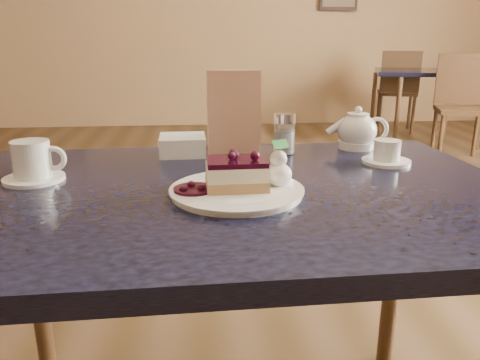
{
  "coord_description": "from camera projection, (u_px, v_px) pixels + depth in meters",
  "views": [
    {
      "loc": [
        0.14,
        -0.71,
        1.01
      ],
      "look_at": [
        0.21,
        0.07,
        0.77
      ],
      "focal_mm": 35.0,
      "sensor_mm": 36.0,
      "label": 1
    }
  ],
  "objects": [
    {
      "name": "berry_sauce",
      "position": [
        194.0,
        189.0,
        0.88
      ],
      "size": [
        0.08,
        0.08,
        0.01
      ],
      "primitive_type": "cylinder",
      "color": "black",
      "rests_on": "dessert_plate"
    },
    {
      "name": "menu_card",
      "position": [
        234.0,
        112.0,
        1.2
      ],
      "size": [
        0.14,
        0.03,
        0.21
      ],
      "primitive_type": "cube",
      "rotation": [
        0.0,
        0.0,
        0.03
      ],
      "color": "#CDAF87",
      "rests_on": "main_table"
    },
    {
      "name": "bg_table_far_right",
      "position": [
        421.0,
        137.0,
        4.69
      ],
      "size": [
        1.15,
        1.75,
        1.16
      ],
      "rotation": [
        0.0,
        0.0,
        -0.32
      ],
      "color": "black",
      "rests_on": "ground"
    },
    {
      "name": "tea_set",
      "position": [
        362.0,
        136.0,
        1.23
      ],
      "size": [
        0.18,
        0.27,
        0.1
      ],
      "color": "white",
      "rests_on": "main_table"
    },
    {
      "name": "main_table",
      "position": [
        234.0,
        222.0,
        0.97
      ],
      "size": [
        1.18,
        0.8,
        0.72
      ],
      "rotation": [
        0.0,
        0.0,
        0.03
      ],
      "color": "black",
      "rests_on": "ground"
    },
    {
      "name": "coffee_set",
      "position": [
        33.0,
        163.0,
        0.98
      ],
      "size": [
        0.13,
        0.13,
        0.09
      ],
      "color": "white",
      "rests_on": "main_table"
    },
    {
      "name": "sugar_shaker",
      "position": [
        284.0,
        133.0,
        1.2
      ],
      "size": [
        0.06,
        0.06,
        0.11
      ],
      "color": "white",
      "rests_on": "main_table"
    },
    {
      "name": "whipped_cream",
      "position": [
        278.0,
        174.0,
        0.91
      ],
      "size": [
        0.05,
        0.05,
        0.05
      ],
      "color": "white",
      "rests_on": "dessert_plate"
    },
    {
      "name": "napkin_stack",
      "position": [
        183.0,
        145.0,
        1.2
      ],
      "size": [
        0.12,
        0.12,
        0.05
      ],
      "primitive_type": "cube",
      "rotation": [
        0.0,
        0.0,
        0.03
      ],
      "color": "white",
      "rests_on": "main_table"
    },
    {
      "name": "cheesecake_slice",
      "position": [
        237.0,
        174.0,
        0.89
      ],
      "size": [
        0.12,
        0.08,
        0.06
      ],
      "rotation": [
        0.0,
        0.0,
        0.03
      ],
      "color": "tan",
      "rests_on": "dessert_plate"
    },
    {
      "name": "dessert_plate",
      "position": [
        237.0,
        191.0,
        0.9
      ],
      "size": [
        0.25,
        0.25,
        0.01
      ],
      "primitive_type": "cylinder",
      "color": "white",
      "rests_on": "main_table"
    }
  ]
}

